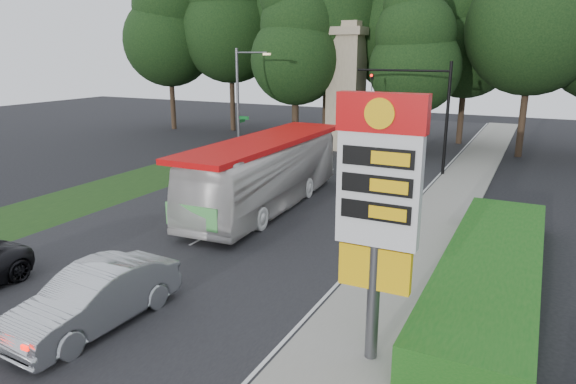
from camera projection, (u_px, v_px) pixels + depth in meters
The scene contains 18 objects.
ground at pixel (58, 316), 15.56m from camera, with size 120.00×120.00×0.00m, color black.
road_surface at pixel (256, 210), 25.91m from camera, with size 14.00×80.00×0.02m, color black.
sidewalk_right at pixel (426, 235), 22.22m from camera, with size 3.00×80.00×0.12m, color gray.
grass_verge_left at pixel (180, 169), 35.18m from camera, with size 5.00×50.00×0.02m, color #193814.
hedge at pixel (491, 270), 17.33m from camera, with size 3.00×14.00×1.20m, color #175416.
gas_station_pylon at pixel (378, 195), 12.13m from camera, with size 2.10×0.45×6.85m.
traffic_signal_mast at pixel (427, 102), 32.58m from camera, with size 6.10×0.35×7.20m.
streetlight_signs at pixel (240, 100), 36.39m from camera, with size 2.75×0.98×8.00m.
monument at pixel (346, 86), 40.96m from camera, with size 3.00×3.00×10.05m.
tree_far_west at pixel (168, 21), 50.71m from camera, with size 8.96×8.96×17.60m.
tree_west_mid at pixel (230, 10), 49.58m from camera, with size 9.80×9.80×19.25m.
tree_west_near at pixel (295, 27), 49.15m from camera, with size 8.40×8.40×16.50m.
tree_center_right at pixel (404, 11), 42.42m from camera, with size 9.24×9.24×18.15m.
tree_east_near at pixel (469, 28), 42.33m from camera, with size 8.12×8.12×15.95m.
tree_monument_left at pixel (296, 40), 40.88m from camera, with size 7.28×7.28×14.30m.
tree_monument_right at pixel (416, 48), 37.38m from camera, with size 6.72×6.72×13.20m.
transit_bus at pixel (266, 173), 26.03m from camera, with size 2.99×12.76×3.56m, color silver.
sedan_silver at pixel (95, 298), 14.78m from camera, with size 1.88×5.38×1.77m, color #B5B8BD.
Camera 1 is at (12.52, -9.41, 7.72)m, focal length 32.00 mm.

